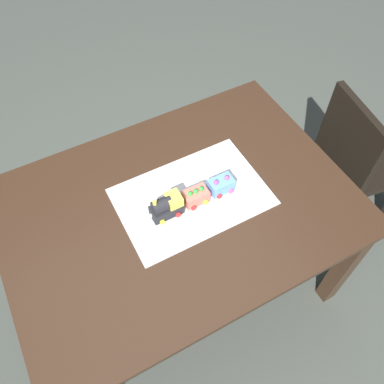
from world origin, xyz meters
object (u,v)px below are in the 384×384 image
(dining_table, at_px, (179,219))
(cake_car_gondola_coral, at_px, (196,196))
(chair, at_px, (357,159))
(cake_locomotive, at_px, (166,206))
(cake_car_caboose_sky_blue, at_px, (221,185))

(dining_table, bearing_deg, cake_car_gondola_coral, -12.03)
(chair, relative_size, cake_car_gondola_coral, 8.60)
(cake_locomotive, relative_size, cake_car_gondola_coral, 1.40)
(dining_table, xyz_separation_m, cake_car_caboose_sky_blue, (0.19, -0.02, 0.14))
(cake_locomotive, xyz_separation_m, cake_car_gondola_coral, (0.13, -0.00, -0.02))
(cake_car_gondola_coral, relative_size, cake_car_caboose_sky_blue, 1.00)
(dining_table, distance_m, chair, 1.05)
(cake_locomotive, bearing_deg, chair, -0.61)
(cake_locomotive, bearing_deg, cake_car_caboose_sky_blue, -0.00)
(chair, distance_m, cake_car_caboose_sky_blue, 0.90)
(cake_locomotive, relative_size, cake_car_caboose_sky_blue, 1.40)
(chair, height_order, cake_locomotive, same)
(cake_car_gondola_coral, bearing_deg, cake_locomotive, 180.00)
(chair, height_order, cake_car_gondola_coral, chair)
(chair, bearing_deg, cake_car_caboose_sky_blue, 98.02)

